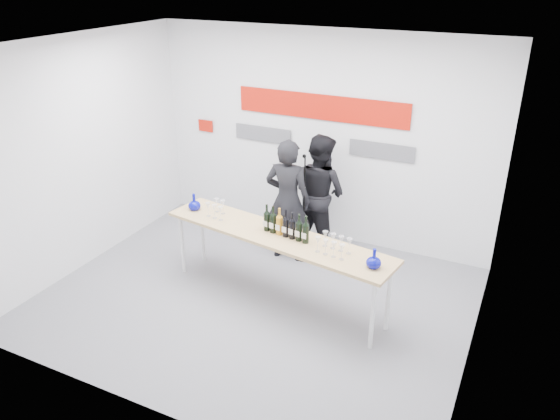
{
  "coord_description": "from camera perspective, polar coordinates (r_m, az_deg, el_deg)",
  "views": [
    {
      "loc": [
        2.72,
        -4.92,
        3.78
      ],
      "look_at": [
        0.22,
        0.24,
        1.15
      ],
      "focal_mm": 35.0,
      "sensor_mm": 36.0,
      "label": 1
    }
  ],
  "objects": [
    {
      "name": "glasses_left",
      "position": [
        6.8,
        -6.65,
        0.08
      ],
      "size": [
        0.26,
        0.25,
        0.18
      ],
      "color": "silver",
      "rests_on": "tasting_table"
    },
    {
      "name": "signage",
      "position": [
        7.68,
        3.84,
        9.69
      ],
      "size": [
        3.38,
        0.02,
        0.79
      ],
      "color": "#B21407",
      "rests_on": "back_wall"
    },
    {
      "name": "presenter_right",
      "position": [
        7.61,
        4.14,
        1.83
      ],
      "size": [
        0.98,
        0.88,
        1.68
      ],
      "primitive_type": "imported",
      "rotation": [
        0.0,
        0.0,
        2.79
      ],
      "color": "black",
      "rests_on": "ground"
    },
    {
      "name": "tasting_table",
      "position": [
        6.38,
        -0.39,
        -3.09
      ],
      "size": [
        2.99,
        1.04,
        0.88
      ],
      "rotation": [
        0.0,
        0.0,
        -0.16
      ],
      "color": "#DCBE76",
      "rests_on": "ground"
    },
    {
      "name": "back_wall",
      "position": [
        7.77,
        4.24,
        7.51
      ],
      "size": [
        5.0,
        0.04,
        3.0
      ],
      "primitive_type": "cube",
      "color": "silver",
      "rests_on": "ground"
    },
    {
      "name": "mic_stand",
      "position": [
        7.4,
        2.48,
        -1.96
      ],
      "size": [
        0.18,
        0.18,
        1.54
      ],
      "rotation": [
        0.0,
        0.0,
        -0.34
      ],
      "color": "black",
      "rests_on": "ground"
    },
    {
      "name": "ground",
      "position": [
        6.77,
        -2.6,
        -9.32
      ],
      "size": [
        5.0,
        5.0,
        0.0
      ],
      "primitive_type": "plane",
      "color": "slate",
      "rests_on": "ground"
    },
    {
      "name": "decanter_right",
      "position": [
        5.72,
        9.79,
        -4.99
      ],
      "size": [
        0.16,
        0.16,
        0.21
      ],
      "primitive_type": null,
      "color": "#070B90",
      "rests_on": "tasting_table"
    },
    {
      "name": "decanter_left",
      "position": [
        7.02,
        -8.96,
        0.85
      ],
      "size": [
        0.16,
        0.16,
        0.21
      ],
      "primitive_type": null,
      "color": "#070B90",
      "rests_on": "tasting_table"
    },
    {
      "name": "wine_bottles",
      "position": [
        6.23,
        0.62,
        -1.41
      ],
      "size": [
        0.62,
        0.17,
        0.33
      ],
      "rotation": [
        0.0,
        0.0,
        -0.16
      ],
      "color": "black",
      "rests_on": "tasting_table"
    },
    {
      "name": "presenter_left",
      "position": [
        7.31,
        0.81,
        1.0
      ],
      "size": [
        0.66,
        0.47,
        1.7
      ],
      "primitive_type": "imported",
      "rotation": [
        0.0,
        0.0,
        3.24
      ],
      "color": "black",
      "rests_on": "ground"
    },
    {
      "name": "glasses_right",
      "position": [
        5.95,
        5.6,
        -3.68
      ],
      "size": [
        0.39,
        0.27,
        0.18
      ],
      "color": "silver",
      "rests_on": "tasting_table"
    }
  ]
}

